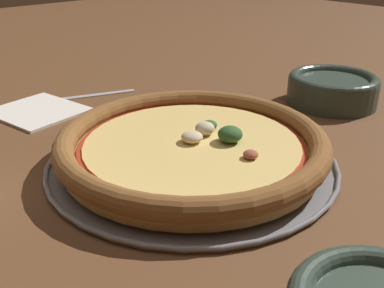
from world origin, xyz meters
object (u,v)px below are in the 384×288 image
at_px(pizza_tray, 192,161).
at_px(bowl_far, 333,88).
at_px(napkin, 38,110).
at_px(fork, 78,97).
at_px(pizza, 192,144).

height_order(pizza_tray, bowl_far, bowl_far).
xyz_separation_m(bowl_far, napkin, (0.39, -0.30, -0.02)).
bearing_deg(fork, napkin, 33.06).
relative_size(bowl_far, napkin, 0.97).
relative_size(pizza, napkin, 2.17).
bearing_deg(pizza, bowl_far, -178.92).
xyz_separation_m(pizza_tray, fork, (-0.02, -0.32, -0.00)).
bearing_deg(pizza, napkin, -78.18).
relative_size(pizza, bowl_far, 2.25).
distance_m(pizza_tray, napkin, 0.31).
height_order(bowl_far, napkin, bowl_far).
height_order(pizza, fork, pizza).
distance_m(bowl_far, napkin, 0.49).
bearing_deg(napkin, pizza, 101.82).
relative_size(pizza, fork, 1.91).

